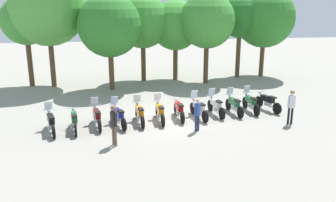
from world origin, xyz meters
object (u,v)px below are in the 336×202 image
at_px(person_1, 291,104).
at_px(tree_4, 176,26).
at_px(tree_1, 47,9).
at_px(tree_5, 207,21).
at_px(motorcycle_10, 251,103).
at_px(person_0, 197,112).
at_px(motorcycle_4, 139,113).
at_px(motorcycle_2, 97,117).
at_px(motorcycle_11, 268,102).
at_px(motorcycle_0, 51,122).
at_px(tree_7, 265,18).
at_px(motorcycle_9, 234,105).
at_px(person_2, 114,122).
at_px(motorcycle_7, 199,109).
at_px(motorcycle_6, 179,110).
at_px(motorcycle_1, 74,120).
at_px(motorcycle_5, 160,112).
at_px(motorcycle_8, 216,106).
at_px(tree_0, 25,21).
at_px(tree_6, 240,17).
at_px(tree_3, 143,22).
at_px(tree_2, 109,26).
at_px(motorcycle_3, 119,116).

xyz_separation_m(person_1, tree_4, (-3.62, 11.46, 3.18)).
xyz_separation_m(tree_1, tree_5, (11.24, -0.77, -0.89)).
xyz_separation_m(motorcycle_10, person_0, (-3.73, -2.48, 0.41)).
xyz_separation_m(motorcycle_4, motorcycle_10, (6.32, 0.90, 0.00)).
bearing_deg(motorcycle_2, motorcycle_11, -92.38).
relative_size(motorcycle_0, tree_7, 0.30).
xyz_separation_m(motorcycle_9, person_2, (-6.60, -3.37, 0.54)).
bearing_deg(motorcycle_7, motorcycle_6, 77.37).
relative_size(motorcycle_9, tree_5, 0.33).
distance_m(motorcycle_0, motorcycle_6, 6.40).
distance_m(motorcycle_7, tree_1, 13.31).
xyz_separation_m(motorcycle_1, motorcycle_5, (4.21, 0.62, 0.01)).
distance_m(motorcycle_8, tree_0, 14.97).
relative_size(motorcycle_4, motorcycle_6, 1.00).
bearing_deg(tree_0, person_0, -49.57).
distance_m(motorcycle_2, tree_6, 15.80).
bearing_deg(tree_3, motorcycle_4, -97.38).
height_order(motorcycle_5, tree_1, tree_1).
xyz_separation_m(motorcycle_4, tree_7, (11.12, 10.10, 4.21)).
xyz_separation_m(person_0, tree_4, (1.24, 11.60, 3.29)).
relative_size(motorcycle_4, tree_0, 0.34).
distance_m(motorcycle_2, motorcycle_11, 9.54).
relative_size(motorcycle_2, motorcycle_7, 1.00).
relative_size(motorcycle_9, motorcycle_10, 1.00).
bearing_deg(motorcycle_5, motorcycle_1, 96.60).
distance_m(motorcycle_2, tree_2, 8.69).
height_order(motorcycle_4, motorcycle_9, same).
bearing_deg(tree_3, motorcycle_9, -66.95).
distance_m(motorcycle_1, tree_1, 11.16).
height_order(motorcycle_6, motorcycle_7, motorcycle_7).
xyz_separation_m(motorcycle_2, motorcycle_9, (7.38, 0.85, 0.00)).
bearing_deg(motorcycle_4, tree_2, 4.24).
relative_size(motorcycle_11, tree_2, 0.33).
xyz_separation_m(motorcycle_9, person_0, (-2.68, -2.27, 0.41)).
bearing_deg(motorcycle_9, person_0, 126.04).
height_order(tree_0, tree_5, tree_5).
relative_size(motorcycle_9, tree_3, 0.33).
distance_m(motorcycle_9, tree_2, 10.21).
distance_m(motorcycle_2, tree_3, 11.46).
distance_m(motorcycle_0, motorcycle_3, 3.18).
bearing_deg(motorcycle_6, motorcycle_1, 98.22).
relative_size(motorcycle_9, tree_1, 0.27).
bearing_deg(tree_7, tree_0, -178.60).
distance_m(tree_1, tree_3, 6.79).
bearing_deg(motorcycle_6, motorcycle_0, 97.38).
height_order(motorcycle_0, tree_6, tree_6).
bearing_deg(motorcycle_4, motorcycle_8, -86.24).
height_order(motorcycle_6, tree_6, tree_6).
height_order(motorcycle_2, motorcycle_7, same).
height_order(motorcycle_6, tree_2, tree_2).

